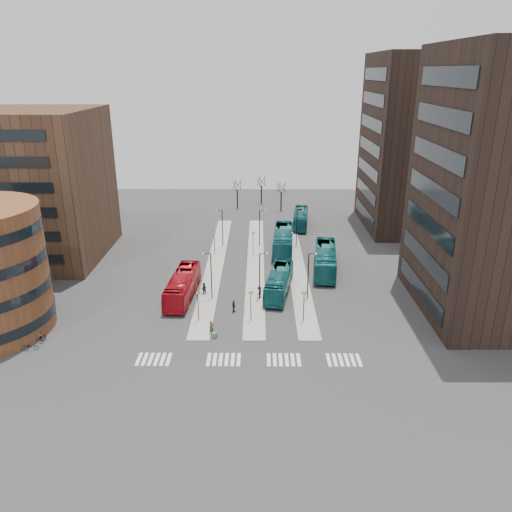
{
  "coord_description": "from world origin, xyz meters",
  "views": [
    {
      "loc": [
        2.5,
        -39.0,
        27.12
      ],
      "look_at": [
        2.13,
        20.21,
        5.0
      ],
      "focal_mm": 35.0,
      "sensor_mm": 36.0,
      "label": 1
    }
  ],
  "objects_px": {
    "bicycle_mid": "(38,337)",
    "commuter_b": "(234,306)",
    "teal_bus_d": "(301,218)",
    "traveller": "(211,328)",
    "teal_bus_b": "(283,240)",
    "bicycle_near": "(31,347)",
    "commuter_a": "(204,289)",
    "teal_bus_c": "(325,260)",
    "bicycle_far": "(37,339)",
    "suitcase": "(214,335)",
    "red_bus": "(183,285)",
    "commuter_c": "(259,292)",
    "teal_bus_a": "(279,282)"
  },
  "relations": [
    {
      "from": "bicycle_mid",
      "to": "bicycle_near",
      "type": "bearing_deg",
      "value": 158.28
    },
    {
      "from": "red_bus",
      "to": "traveller",
      "type": "relative_size",
      "value": 7.04
    },
    {
      "from": "traveller",
      "to": "bicycle_near",
      "type": "bearing_deg",
      "value": 150.91
    },
    {
      "from": "teal_bus_a",
      "to": "commuter_c",
      "type": "bearing_deg",
      "value": -136.56
    },
    {
      "from": "commuter_b",
      "to": "bicycle_far",
      "type": "distance_m",
      "value": 21.79
    },
    {
      "from": "teal_bus_c",
      "to": "commuter_b",
      "type": "distance_m",
      "value": 18.06
    },
    {
      "from": "teal_bus_d",
      "to": "traveller",
      "type": "relative_size",
      "value": 6.49
    },
    {
      "from": "teal_bus_d",
      "to": "traveller",
      "type": "bearing_deg",
      "value": -101.29
    },
    {
      "from": "red_bus",
      "to": "teal_bus_d",
      "type": "xyz_separation_m",
      "value": [
        17.31,
        30.87,
        -0.13
      ]
    },
    {
      "from": "traveller",
      "to": "bicycle_near",
      "type": "xyz_separation_m",
      "value": [
        -18.34,
        -3.42,
        -0.4
      ]
    },
    {
      "from": "red_bus",
      "to": "teal_bus_d",
      "type": "height_order",
      "value": "red_bus"
    },
    {
      "from": "commuter_b",
      "to": "traveller",
      "type": "bearing_deg",
      "value": 135.29
    },
    {
      "from": "teal_bus_a",
      "to": "teal_bus_c",
      "type": "height_order",
      "value": "teal_bus_c"
    },
    {
      "from": "teal_bus_d",
      "to": "commuter_c",
      "type": "relative_size",
      "value": 6.51
    },
    {
      "from": "commuter_a",
      "to": "teal_bus_c",
      "type": "bearing_deg",
      "value": -165.18
    },
    {
      "from": "red_bus",
      "to": "commuter_b",
      "type": "height_order",
      "value": "red_bus"
    },
    {
      "from": "bicycle_near",
      "to": "teal_bus_b",
      "type": "bearing_deg",
      "value": -50.84
    },
    {
      "from": "teal_bus_b",
      "to": "teal_bus_d",
      "type": "xyz_separation_m",
      "value": [
        3.84,
        13.4,
        -0.29
      ]
    },
    {
      "from": "bicycle_near",
      "to": "bicycle_mid",
      "type": "height_order",
      "value": "bicycle_mid"
    },
    {
      "from": "commuter_a",
      "to": "bicycle_far",
      "type": "distance_m",
      "value": 20.44
    },
    {
      "from": "teal_bus_d",
      "to": "commuter_b",
      "type": "relative_size",
      "value": 7.05
    },
    {
      "from": "teal_bus_c",
      "to": "commuter_a",
      "type": "relative_size",
      "value": 7.58
    },
    {
      "from": "red_bus",
      "to": "teal_bus_b",
      "type": "relative_size",
      "value": 0.91
    },
    {
      "from": "commuter_b",
      "to": "bicycle_far",
      "type": "height_order",
      "value": "commuter_b"
    },
    {
      "from": "teal_bus_b",
      "to": "teal_bus_c",
      "type": "bearing_deg",
      "value": -52.56
    },
    {
      "from": "red_bus",
      "to": "teal_bus_d",
      "type": "relative_size",
      "value": 1.09
    },
    {
      "from": "teal_bus_b",
      "to": "traveller",
      "type": "xyz_separation_m",
      "value": [
        -9.0,
        -27.0,
        -0.94
      ]
    },
    {
      "from": "red_bus",
      "to": "commuter_b",
      "type": "bearing_deg",
      "value": -27.96
    },
    {
      "from": "commuter_c",
      "to": "bicycle_far",
      "type": "xyz_separation_m",
      "value": [
        -23.57,
        -11.11,
        -0.39
      ]
    },
    {
      "from": "bicycle_far",
      "to": "bicycle_mid",
      "type": "bearing_deg",
      "value": 21.94
    },
    {
      "from": "suitcase",
      "to": "teal_bus_b",
      "type": "bearing_deg",
      "value": 93.98
    },
    {
      "from": "teal_bus_b",
      "to": "bicycle_near",
      "type": "relative_size",
      "value": 7.93
    },
    {
      "from": "suitcase",
      "to": "teal_bus_a",
      "type": "relative_size",
      "value": 0.06
    },
    {
      "from": "bicycle_mid",
      "to": "teal_bus_d",
      "type": "bearing_deg",
      "value": -58.26
    },
    {
      "from": "red_bus",
      "to": "commuter_a",
      "type": "xyz_separation_m",
      "value": [
        2.56,
        0.71,
        -0.78
      ]
    },
    {
      "from": "traveller",
      "to": "bicycle_far",
      "type": "bearing_deg",
      "value": 146.28
    },
    {
      "from": "bicycle_far",
      "to": "bicycle_near",
      "type": "bearing_deg",
      "value": -158.06
    },
    {
      "from": "red_bus",
      "to": "teal_bus_d",
      "type": "bearing_deg",
      "value": 64.33
    },
    {
      "from": "commuter_c",
      "to": "bicycle_near",
      "type": "bearing_deg",
      "value": -38.77
    },
    {
      "from": "suitcase",
      "to": "traveller",
      "type": "distance_m",
      "value": 1.02
    },
    {
      "from": "red_bus",
      "to": "traveller",
      "type": "distance_m",
      "value": 10.56
    },
    {
      "from": "bicycle_near",
      "to": "bicycle_far",
      "type": "bearing_deg",
      "value": -8.89
    },
    {
      "from": "red_bus",
      "to": "commuter_a",
      "type": "height_order",
      "value": "red_bus"
    },
    {
      "from": "commuter_b",
      "to": "bicycle_near",
      "type": "xyz_separation_m",
      "value": [
        -20.51,
        -8.87,
        -0.33
      ]
    },
    {
      "from": "commuter_a",
      "to": "commuter_b",
      "type": "xyz_separation_m",
      "value": [
        4.08,
        -4.79,
        -0.07
      ]
    },
    {
      "from": "teal_bus_b",
      "to": "traveller",
      "type": "bearing_deg",
      "value": -104.51
    },
    {
      "from": "bicycle_mid",
      "to": "commuter_b",
      "type": "bearing_deg",
      "value": -92.55
    },
    {
      "from": "teal_bus_a",
      "to": "teal_bus_d",
      "type": "relative_size",
      "value": 1.02
    },
    {
      "from": "red_bus",
      "to": "bicycle_far",
      "type": "relative_size",
      "value": 7.1
    },
    {
      "from": "commuter_b",
      "to": "commuter_c",
      "type": "relative_size",
      "value": 0.92
    }
  ]
}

